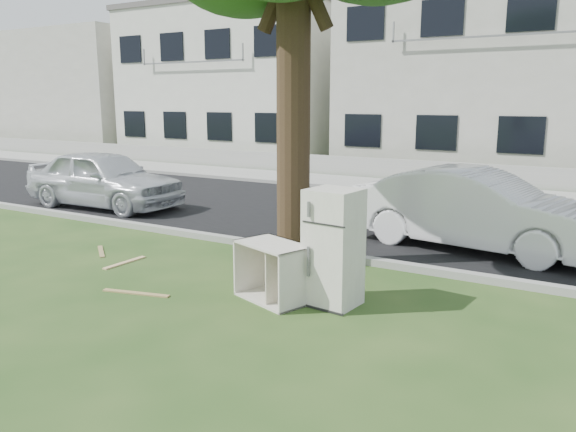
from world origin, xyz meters
The scene contains 16 objects.
ground centered at (0.00, 0.00, 0.00)m, with size 120.00×120.00×0.00m, color #244318.
road centered at (0.00, 6.00, 0.01)m, with size 120.00×7.00×0.01m, color black.
kerb_near centered at (0.00, 2.45, 0.00)m, with size 120.00×0.18×0.12m, color gray.
kerb_far centered at (0.00, 9.55, 0.00)m, with size 120.00×0.18×0.12m, color gray.
sidewalk centered at (0.00, 11.00, 0.01)m, with size 120.00×2.80×0.01m, color gray.
low_wall centered at (0.00, 12.60, 0.35)m, with size 120.00×0.15×0.70m, color gray.
townhouse_left centered at (-12.00, 17.50, 3.52)m, with size 10.20×8.16×7.04m.
townhouse_center centered at (0.00, 17.50, 3.72)m, with size 11.22×8.16×7.44m.
filler_left centered at (-26.00, 18.00, 3.20)m, with size 16.00×9.00×6.40m, color beige.
fridge centered at (0.98, 0.46, 0.79)m, with size 0.65×0.60×1.57m, color #B3ADA1.
cabinet centered at (0.20, 0.22, 0.40)m, with size 1.02×0.63×0.80m, color beige.
plank_a centered at (-1.61, -0.59, 0.01)m, with size 1.04×0.08×0.02m, color #A5894F.
plank_b centered at (-3.80, 0.73, 0.01)m, with size 0.82×0.08×0.02m, color #927E4C.
plank_c centered at (-2.89, 0.43, 0.01)m, with size 0.86×0.10×0.02m, color tan.
car_center centered at (1.98, 4.38, 0.74)m, with size 1.57×4.49×1.48m, color silver.
car_left centered at (-7.14, 3.84, 0.74)m, with size 1.75×4.34×1.48m, color silver.
Camera 1 is at (4.09, -6.05, 2.70)m, focal length 35.00 mm.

